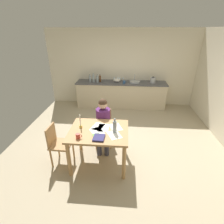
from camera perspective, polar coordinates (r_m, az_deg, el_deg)
ground_plane at (r=4.36m, az=1.79°, el=-10.17°), size 5.20×5.20×0.04m
wall_back at (r=6.25m, az=3.28°, el=14.34°), size 5.20×0.12×2.60m
kitchen_counter at (r=6.13m, az=2.98°, el=5.88°), size 3.09×0.64×0.90m
dining_table at (r=3.39m, az=-4.38°, el=-7.82°), size 1.13×0.92×0.79m
chair_at_table at (r=4.08m, az=-2.81°, el=-4.56°), size 0.43×0.43×0.86m
person_seated at (r=3.85m, az=-2.99°, el=-3.15°), size 0.35×0.61×1.19m
chair_side_empty at (r=3.67m, az=-17.47°, el=-9.80°), size 0.42×0.42×0.86m
coffee_mug at (r=3.12m, az=-11.22°, el=-7.86°), size 0.11×0.08×0.09m
candlestick at (r=3.41m, az=-10.44°, el=-3.97°), size 0.06×0.06×0.28m
book_magazine at (r=3.13m, az=-5.13°, el=-8.02°), size 0.18×0.20×0.02m
book_cookery at (r=3.08m, az=-4.39°, el=-8.52°), size 0.21×0.23×0.03m
paper_letter at (r=3.28m, az=-5.00°, el=-6.48°), size 0.34×0.36×0.00m
paper_bill at (r=3.18m, az=0.76°, el=-7.57°), size 0.32×0.36×0.00m
paper_envelope at (r=3.39m, az=-2.87°, el=-5.23°), size 0.21×0.30×0.00m
paper_receipt at (r=3.45m, az=-4.69°, el=-4.78°), size 0.28×0.34×0.00m
paper_notice at (r=3.41m, az=1.21°, el=-5.02°), size 0.30×0.35×0.00m
wine_bottle_on_table at (r=3.19m, az=0.89°, el=-4.89°), size 0.07×0.07×0.29m
sink_unit at (r=6.00m, az=7.52°, el=9.96°), size 0.36×0.36×0.24m
bottle_oil at (r=6.01m, az=-7.33°, el=10.89°), size 0.07×0.07×0.26m
bottle_vinegar at (r=5.98m, az=-6.16°, el=11.08°), size 0.07×0.07×0.31m
bottle_wine_red at (r=5.96m, az=-4.86°, el=10.88°), size 0.08×0.08×0.27m
bottle_sauce at (r=5.99m, az=-4.00°, el=10.96°), size 0.06×0.06×0.26m
mixing_bowl at (r=6.02m, az=1.62°, el=10.52°), size 0.24×0.24×0.11m
stovetop_kettle at (r=6.04m, az=13.45°, el=10.33°), size 0.18×0.18×0.22m
wine_glass_near_sink at (r=6.11m, az=3.73°, el=11.25°), size 0.07×0.07×0.15m
wine_glass_by_kettle at (r=6.11m, az=2.59°, el=11.29°), size 0.07×0.07×0.15m
wine_glass_back_left at (r=6.11m, az=1.93°, el=11.31°), size 0.07×0.07×0.15m
wine_glass_back_right at (r=6.12m, az=0.73°, el=11.34°), size 0.07×0.07×0.15m
teacup_on_counter at (r=5.84m, az=4.04°, el=9.91°), size 0.13×0.09×0.09m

